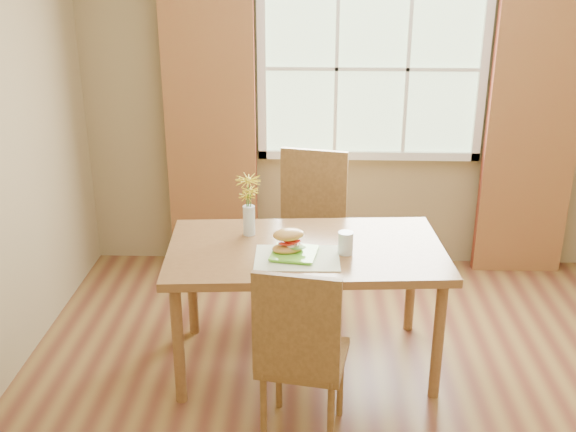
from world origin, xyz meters
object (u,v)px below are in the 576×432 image
(water_glass, at_px, (346,243))
(chair_far, at_px, (310,225))
(croissant_sandwich, at_px, (288,241))
(dining_table, at_px, (306,259))
(chair_near, at_px, (300,349))
(flower_vase, at_px, (249,199))

(water_glass, bearing_deg, chair_far, 103.83)
(croissant_sandwich, bearing_deg, dining_table, 30.89)
(chair_near, xyz_separation_m, flower_vase, (-0.32, 0.87, 0.43))
(chair_near, bearing_deg, flower_vase, 120.00)
(croissant_sandwich, distance_m, water_glass, 0.31)
(flower_vase, bearing_deg, chair_near, -70.08)
(dining_table, relative_size, croissant_sandwich, 7.62)
(chair_far, relative_size, croissant_sandwich, 5.18)
(chair_near, xyz_separation_m, water_glass, (0.23, 0.62, 0.27))
(chair_near, distance_m, chair_far, 1.42)
(chair_near, xyz_separation_m, chair_far, (0.04, 1.41, 0.06))
(water_glass, height_order, flower_vase, flower_vase)
(chair_near, xyz_separation_m, croissant_sandwich, (-0.08, 0.59, 0.30))
(chair_far, bearing_deg, flower_vase, -110.12)
(dining_table, height_order, chair_near, chair_near)
(chair_far, relative_size, water_glass, 8.66)
(dining_table, bearing_deg, water_glass, -23.82)
(dining_table, bearing_deg, croissant_sandwich, -134.12)
(croissant_sandwich, bearing_deg, chair_far, 63.22)
(chair_far, height_order, croissant_sandwich, chair_far)
(water_glass, bearing_deg, dining_table, 160.10)
(dining_table, height_order, croissant_sandwich, croissant_sandwich)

